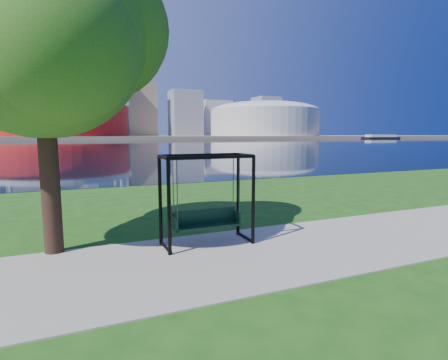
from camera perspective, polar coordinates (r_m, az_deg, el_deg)
ground at (r=8.70m, az=-1.70°, el=-11.68°), size 900.00×900.00×0.00m
path at (r=8.25m, az=-0.41°, el=-12.63°), size 120.00×4.00×0.03m
river at (r=109.73m, az=-21.63°, el=5.40°), size 900.00×180.00×0.02m
far_bank at (r=313.67m, az=-22.71°, el=6.49°), size 900.00×228.00×2.00m
stadium at (r=243.02m, az=-25.09°, el=9.39°), size 83.00×83.00×32.00m
arena at (r=279.45m, az=6.62°, el=10.02°), size 84.00×84.00×26.56m
skyline at (r=328.72m, az=-23.80°, el=12.55°), size 392.00×66.00×96.50m
swing at (r=8.99m, az=-2.88°, el=-3.55°), size 2.30×0.99×2.35m
park_tree at (r=9.50m, az=-28.15°, el=21.21°), size 6.08×5.49×7.55m
barge at (r=283.26m, az=24.24°, el=6.44°), size 29.97×9.19×2.97m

